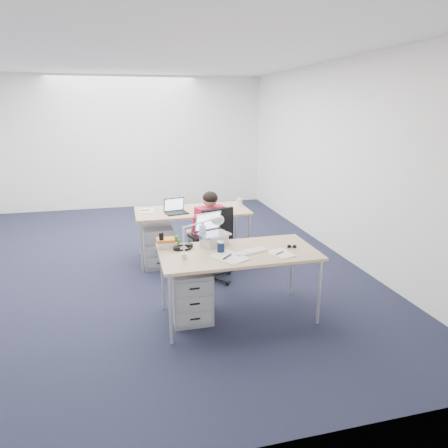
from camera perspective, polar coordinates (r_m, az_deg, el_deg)
The scene contains 24 objects.
floor at distance 5.88m, azimuth -12.39°, elevation -5.44°, with size 7.00×7.00×0.00m, color black.
room at distance 5.49m, azimuth -13.49°, elevation 11.41°, with size 6.02×7.02×2.80m.
desk_near at distance 4.09m, azimuth 2.09°, elevation -4.55°, with size 1.60×0.80×0.73m.
desk_far at distance 5.75m, azimuth -4.58°, elevation 1.57°, with size 1.60×0.80×0.73m.
office_chair at distance 5.11m, azimuth -1.81°, elevation -5.08°, with size 0.77×0.77×0.98m.
seated_person at distance 5.15m, azimuth -2.63°, elevation -1.36°, with size 0.46×0.67×1.15m.
drawer_pedestal_near at distance 4.24m, azimuth -4.82°, elevation -9.84°, with size 0.40×0.50×0.55m, color gray.
drawer_pedestal_far at distance 5.68m, azimuth -9.39°, elevation -3.08°, with size 0.40×0.50×0.55m, color gray.
silver_laptop at distance 4.23m, azimuth -1.41°, elevation -0.87°, with size 0.31×0.24×0.33m, color silver, non-canonical shape.
wireless_keyboard at distance 4.07m, azimuth 4.02°, elevation -3.89°, with size 0.31×0.13×0.02m, color white.
computer_mouse at distance 3.95m, azimuth 2.09°, elevation -4.37°, with size 0.05×0.09×0.03m, color white.
headphones at distance 4.17m, azimuth -5.84°, elevation -3.27°, with size 0.23×0.18×0.04m, color black, non-canonical shape.
can_koozie at distance 4.02m, azimuth -0.46°, elevation -3.31°, with size 0.07×0.07×0.12m, color #121D3B.
water_bottle at distance 4.27m, azimuth -3.07°, elevation -1.33°, with size 0.08×0.08×0.24m, color silver.
bear_figurine at distance 4.22m, azimuth -6.79°, elevation -2.40°, with size 0.07×0.05×0.13m, color #2E711E, non-canonical shape.
book_stack at distance 4.23m, azimuth -8.26°, elevation -2.68°, with size 0.20×0.15×0.09m, color silver.
cordless_phone at distance 4.19m, azimuth -8.93°, elevation -2.35°, with size 0.05×0.03×0.17m, color black.
papers_left at distance 3.90m, azimuth 0.79°, elevation -4.82°, with size 0.23×0.33×0.01m, color #FFF693.
papers_right at distance 4.05m, azimuth 8.20°, elevation -4.21°, with size 0.18×0.26×0.01m, color #FFF693.
sunglasses at distance 4.23m, azimuth 9.67°, elevation -3.23°, with size 0.10×0.05×0.02m, color black, non-canonical shape.
desk_lamp at distance 3.87m, azimuth -3.91°, elevation -1.70°, with size 0.38×0.14×0.43m, color silver, non-canonical shape.
dark_laptop at distance 5.54m, azimuth -6.82°, elevation 2.58°, with size 0.30×0.29×0.21m, color black, non-canonical shape.
far_cup at distance 5.93m, azimuth 2.19°, elevation 3.10°, with size 0.08×0.08×0.11m, color white.
far_papers at distance 5.76m, azimuth -10.99°, elevation 1.86°, with size 0.19×0.28×0.01m, color white.
Camera 1 is at (-0.09, -5.48, 2.14)m, focal length 32.00 mm.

